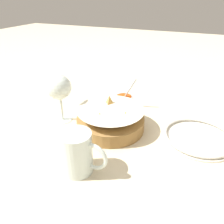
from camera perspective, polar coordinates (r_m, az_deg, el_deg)
The scene contains 6 objects.
ground_plane at distance 0.71m, azimuth -0.09°, elevation -3.95°, with size 4.00×4.00×0.00m, color beige.
food_basket at distance 0.68m, azimuth -0.01°, elevation -2.11°, with size 0.21×0.21×0.10m.
sauce_cup at distance 0.83m, azimuth 3.12°, elevation 3.04°, with size 0.07×0.07×0.11m.
wine_glass at distance 0.71m, azimuth -13.64°, elevation 5.95°, with size 0.08×0.08×0.16m.
beer_mug at distance 0.53m, azimuth -8.91°, elevation -10.80°, with size 0.12×0.08×0.11m.
side_plate at distance 0.70m, azimuth 21.60°, elevation -6.11°, with size 0.21×0.21×0.01m.
Camera 1 is at (0.23, -0.54, 0.38)m, focal length 35.00 mm.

